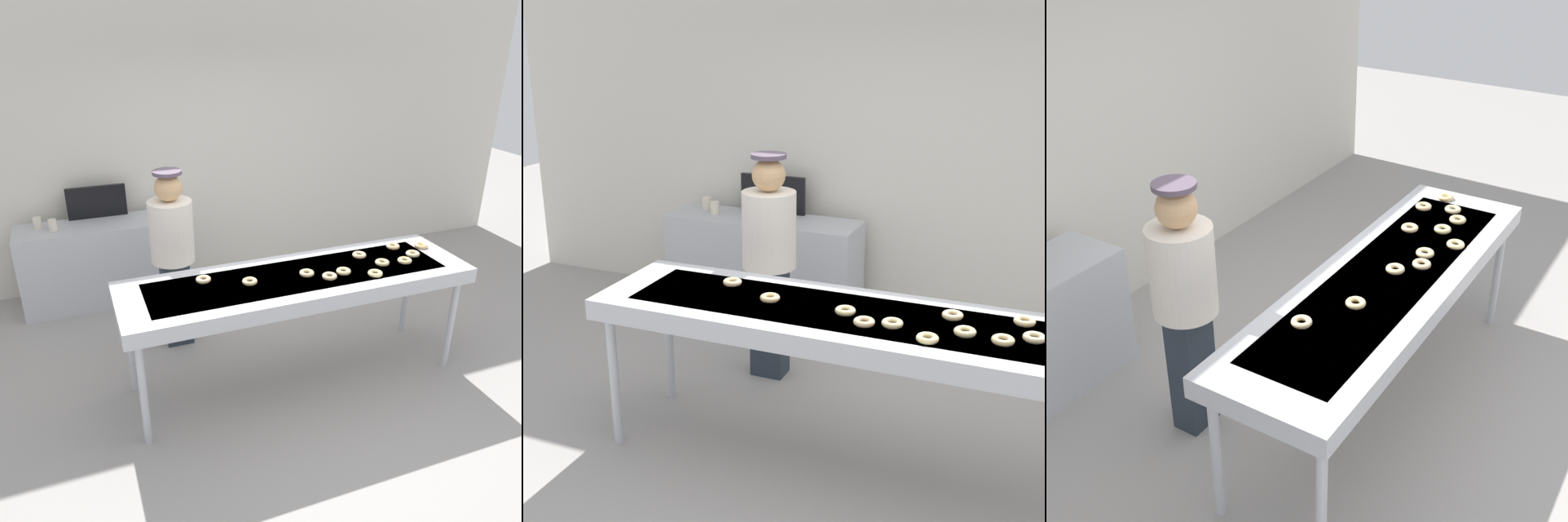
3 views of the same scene
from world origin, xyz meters
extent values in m
plane|color=#9E9993|center=(0.00, 0.00, 0.00)|extent=(16.00, 16.00, 0.00)
cube|color=silver|center=(0.00, 2.41, 1.66)|extent=(8.00, 0.12, 3.32)
cube|color=#B7BABF|center=(0.00, 0.00, 0.90)|extent=(2.76, 0.79, 0.12)
cube|color=slate|center=(0.00, 0.00, 0.92)|extent=(2.34, 0.55, 0.07)
cylinder|color=#B7BABF|center=(-1.28, -0.32, 0.42)|extent=(0.06, 0.06, 0.84)
cylinder|color=#B7BABF|center=(1.28, -0.32, 0.42)|extent=(0.06, 0.06, 0.84)
cylinder|color=#B7BABF|center=(-1.28, 0.32, 0.42)|extent=(0.06, 0.06, 0.84)
cylinder|color=#B7BABF|center=(1.28, 0.32, 0.42)|extent=(0.06, 0.06, 0.84)
torus|color=beige|center=(0.35, -0.09, 0.98)|extent=(0.16, 0.16, 0.03)
torus|color=beige|center=(0.62, 0.14, 0.98)|extent=(0.15, 0.15, 0.03)
torus|color=beige|center=(1.05, 0.00, 0.98)|extent=(0.13, 0.13, 0.03)
torus|color=beige|center=(0.21, -0.13, 0.98)|extent=(0.12, 0.12, 0.03)
torus|color=#EBCB86|center=(-0.39, 0.00, 0.98)|extent=(0.16, 0.16, 0.03)
torus|color=#EED48C|center=(0.56, -0.21, 0.98)|extent=(0.16, 0.16, 0.03)
torus|color=beige|center=(0.07, -0.02, 0.98)|extent=(0.15, 0.15, 0.03)
torus|color=#EDCD89|center=(0.91, -0.09, 0.98)|extent=(0.16, 0.16, 0.03)
torus|color=#F8C582|center=(1.22, 0.12, 0.98)|extent=(0.16, 0.16, 0.03)
torus|color=#F5D195|center=(-0.71, 0.15, 0.98)|extent=(0.13, 0.13, 0.03)
torus|color=#F1CB8C|center=(0.99, 0.20, 0.98)|extent=(0.13, 0.13, 0.03)
torus|color=beige|center=(0.72, -0.06, 0.98)|extent=(0.16, 0.16, 0.03)
cube|color=#242D38|center=(-0.78, 0.89, 0.42)|extent=(0.24, 0.18, 0.83)
cylinder|color=silver|center=(-0.78, 0.89, 1.10)|extent=(0.38, 0.38, 0.54)
sphere|color=tan|center=(-0.78, 0.89, 1.49)|extent=(0.23, 0.23, 0.23)
cylinder|color=#564758|center=(-0.78, 0.89, 1.62)|extent=(0.24, 0.24, 0.03)
camera|label=1|loc=(-1.54, -3.28, 2.74)|focal=36.12mm
camera|label=2|loc=(1.14, -3.53, 2.48)|focal=49.83mm
camera|label=3|loc=(-3.28, -1.48, 3.04)|focal=47.93mm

